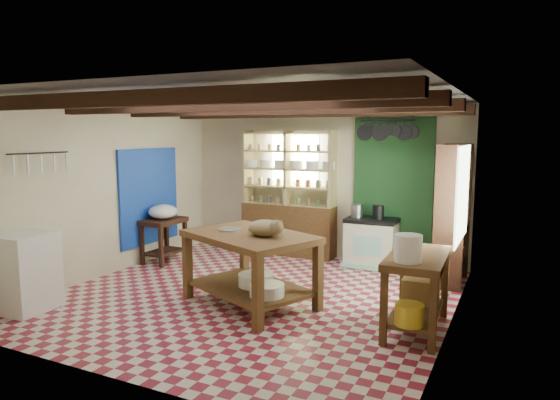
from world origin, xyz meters
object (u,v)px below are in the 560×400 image
at_px(prep_table, 164,240).
at_px(white_cabinet, 27,272).
at_px(stove, 371,243).
at_px(right_counter, 417,293).
at_px(cat, 266,228).
at_px(work_table, 250,269).

relative_size(prep_table, white_cabinet, 0.77).
relative_size(stove, prep_table, 1.10).
relative_size(right_counter, cat, 2.69).
bearing_deg(cat, white_cabinet, -140.39).
xyz_separation_m(work_table, prep_table, (-2.33, 1.19, -0.09)).
distance_m(work_table, prep_table, 2.62).
bearing_deg(right_counter, white_cabinet, -163.91).
height_order(prep_table, white_cabinet, white_cabinet).
xyz_separation_m(stove, right_counter, (1.17, -2.36, 0.03)).
bearing_deg(right_counter, cat, -178.37).
xyz_separation_m(prep_table, cat, (2.58, -1.24, 0.64)).
height_order(prep_table, cat, cat).
bearing_deg(stove, right_counter, -65.11).
height_order(work_table, white_cabinet, white_cabinet).
bearing_deg(stove, prep_table, -160.33).
relative_size(work_table, stove, 1.99).
xyz_separation_m(right_counter, cat, (-1.80, -0.11, 0.59)).
relative_size(stove, cat, 1.83).
bearing_deg(work_table, cat, 11.31).
height_order(white_cabinet, right_counter, white_cabinet).
bearing_deg(cat, prep_table, 167.03).
xyz_separation_m(stove, white_cabinet, (-3.23, -3.80, 0.08)).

